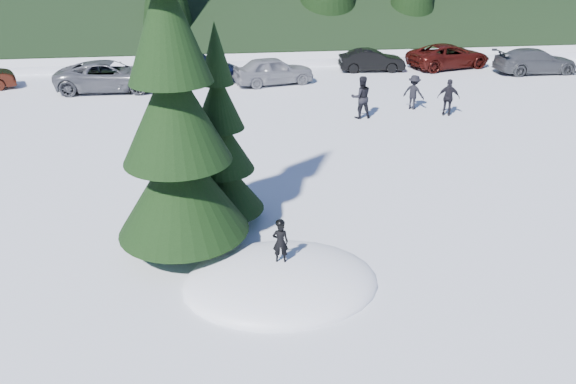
{
  "coord_description": "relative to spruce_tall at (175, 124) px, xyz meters",
  "views": [
    {
      "loc": [
        -1.21,
        -10.66,
        7.33
      ],
      "look_at": [
        0.49,
        2.52,
        1.1
      ],
      "focal_mm": 35.0,
      "sensor_mm": 36.0,
      "label": 1
    }
  ],
  "objects": [
    {
      "name": "car_4",
      "position": [
        3.95,
        16.41,
        -2.61
      ],
      "size": [
        4.41,
        2.49,
        1.41
      ],
      "primitive_type": "imported",
      "rotation": [
        0.0,
        0.0,
        1.78
      ],
      "color": "gray",
      "rests_on": "ground"
    },
    {
      "name": "snow_mound",
      "position": [
        2.2,
        -1.8,
        -3.32
      ],
      "size": [
        4.48,
        3.52,
        0.96
      ],
      "primitive_type": "ellipsoid",
      "color": "silver",
      "rests_on": "ground"
    },
    {
      "name": "car_2",
      "position": [
        -4.26,
        16.16,
        -2.59
      ],
      "size": [
        5.3,
        2.56,
        1.46
      ],
      "primitive_type": "imported",
      "rotation": [
        0.0,
        0.0,
        1.54
      ],
      "color": "#56585E",
      "rests_on": "ground"
    },
    {
      "name": "spruce_tall",
      "position": [
        0.0,
        0.0,
        0.0
      ],
      "size": [
        3.2,
        3.2,
        8.6
      ],
      "color": "black",
      "rests_on": "ground"
    },
    {
      "name": "car_3",
      "position": [
        -0.01,
        17.91,
        -2.64
      ],
      "size": [
        5.0,
        3.11,
        1.35
      ],
      "primitive_type": "imported",
      "rotation": [
        0.0,
        0.0,
        1.29
      ],
      "color": "black",
      "rests_on": "ground"
    },
    {
      "name": "spruce_short",
      "position": [
        1.0,
        1.4,
        -1.22
      ],
      "size": [
        2.2,
        2.2,
        5.37
      ],
      "color": "black",
      "rests_on": "ground"
    },
    {
      "name": "car_6",
      "position": [
        14.47,
        18.95,
        -2.64
      ],
      "size": [
        5.28,
        3.38,
        1.35
      ],
      "primitive_type": "imported",
      "rotation": [
        0.0,
        0.0,
        1.82
      ],
      "color": "#3A0D0A",
      "rests_on": "ground"
    },
    {
      "name": "adult_2",
      "position": [
        9.68,
        11.12,
        -2.56
      ],
      "size": [
        1.1,
        1.09,
        1.52
      ],
      "primitive_type": "imported",
      "rotation": [
        0.0,
        0.0,
        2.38
      ],
      "color": "black",
      "rests_on": "ground"
    },
    {
      "name": "adult_1",
      "position": [
        10.84,
        9.99,
        -2.53
      ],
      "size": [
        1.0,
        0.69,
        1.58
      ],
      "primitive_type": "imported",
      "rotation": [
        0.0,
        0.0,
        2.78
      ],
      "color": "black",
      "rests_on": "ground"
    },
    {
      "name": "child_skier",
      "position": [
        2.21,
        -1.63,
        -2.34
      ],
      "size": [
        0.39,
        0.29,
        0.99
      ],
      "primitive_type": "imported",
      "rotation": [
        0.0,
        0.0,
        2.99
      ],
      "color": "black",
      "rests_on": "snow_mound"
    },
    {
      "name": "car_5",
      "position": [
        9.79,
        18.65,
        -2.71
      ],
      "size": [
        3.77,
        1.55,
        1.22
      ],
      "primitive_type": "imported",
      "rotation": [
        0.0,
        0.0,
        1.5
      ],
      "color": "black",
      "rests_on": "ground"
    },
    {
      "name": "car_7",
      "position": [
        18.75,
        17.0,
        -2.65
      ],
      "size": [
        4.63,
        1.92,
        1.34
      ],
      "primitive_type": "imported",
      "rotation": [
        0.0,
        0.0,
        1.58
      ],
      "color": "#44474B",
      "rests_on": "ground"
    },
    {
      "name": "adult_0",
      "position": [
        7.02,
        10.12,
        -2.42
      ],
      "size": [
        0.92,
        0.73,
        1.81
      ],
      "primitive_type": "imported",
      "rotation": [
        0.0,
        0.0,
        3.2
      ],
      "color": "black",
      "rests_on": "ground"
    },
    {
      "name": "ground",
      "position": [
        2.2,
        -1.8,
        -3.32
      ],
      "size": [
        200.0,
        200.0,
        0.0
      ],
      "primitive_type": "plane",
      "color": "white",
      "rests_on": "ground"
    }
  ]
}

